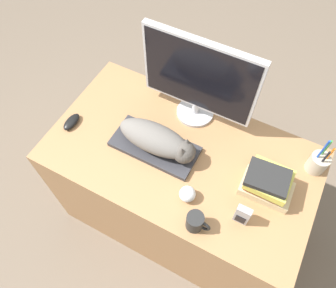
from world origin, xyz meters
name	(u,v)px	position (x,y,z in m)	size (l,w,h in m)	color
ground_plane	(151,260)	(0.00, 0.00, 0.00)	(12.00, 12.00, 0.00)	#6B5B4C
desk	(179,188)	(0.00, 0.35, 0.38)	(1.25, 0.70, 0.76)	#9E7047
keyboard	(155,146)	(-0.12, 0.32, 0.78)	(0.40, 0.19, 0.02)	#2D2D33
cat	(159,140)	(-0.10, 0.32, 0.85)	(0.38, 0.14, 0.12)	#66605B
monitor	(199,79)	(-0.05, 0.59, 1.01)	(0.54, 0.18, 0.46)	#B7B7BC
computer_mouse	(72,122)	(-0.55, 0.25, 0.78)	(0.05, 0.11, 0.03)	black
coffee_mug	(196,222)	(0.20, 0.07, 0.81)	(0.10, 0.07, 0.09)	black
pen_cup	(318,162)	(0.56, 0.56, 0.82)	(0.08, 0.08, 0.22)	#B2A893
baseball	(187,194)	(0.12, 0.17, 0.80)	(0.07, 0.07, 0.07)	silver
phone	(242,215)	(0.35, 0.18, 0.82)	(0.06, 0.03, 0.12)	#99999E
book_stack	(267,183)	(0.40, 0.36, 0.83)	(0.22, 0.16, 0.13)	#C6B284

